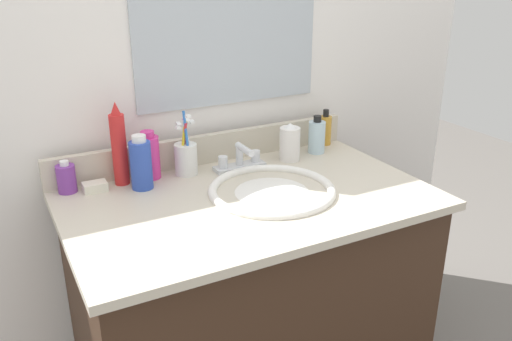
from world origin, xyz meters
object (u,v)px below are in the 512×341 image
object	(u,v)px
bottle_spray_red	(119,147)
bottle_soap_pink	(149,156)
bottle_shampoo_blue	(141,164)
cup_white_ceramic	(186,156)
bottle_cream_purple	(66,178)
soap_bar	(95,187)
bottle_lotion_white	(290,143)
faucet	(240,160)
bottle_gel_clear	(317,136)
bottle_oil_amber	(325,130)

from	to	relation	value
bottle_spray_red	bottle_soap_pink	world-z (taller)	bottle_spray_red
bottle_soap_pink	bottle_shampoo_blue	xyz separation A→B (m)	(-0.04, -0.06, 0.01)
bottle_spray_red	cup_white_ceramic	world-z (taller)	bottle_spray_red
bottle_cream_purple	soap_bar	bearing A→B (deg)	-21.19
bottle_spray_red	bottle_lotion_white	size ratio (longest dim) A/B	1.96
faucet	bottle_shampoo_blue	xyz separation A→B (m)	(-0.30, -0.00, 0.04)
bottle_gel_clear	bottle_shampoo_blue	world-z (taller)	bottle_shampoo_blue
bottle_cream_purple	bottle_soap_pink	bearing A→B (deg)	-1.38
cup_white_ceramic	bottle_lotion_white	bearing A→B (deg)	-7.14
bottle_cream_purple	bottle_spray_red	distance (m)	0.16
faucet	soap_bar	xyz separation A→B (m)	(-0.43, 0.04, -0.02)
bottle_oil_amber	cup_white_ceramic	size ratio (longest dim) A/B	0.63
bottle_cream_purple	cup_white_ceramic	size ratio (longest dim) A/B	0.47
bottle_lotion_white	bottle_soap_pink	bearing A→B (deg)	171.63
soap_bar	bottle_oil_amber	bearing A→B (deg)	2.30
bottle_lotion_white	soap_bar	world-z (taller)	bottle_lotion_white
bottle_spray_red	cup_white_ceramic	size ratio (longest dim) A/B	1.23
bottle_lotion_white	bottle_gel_clear	bearing A→B (deg)	9.61
bottle_spray_red	soap_bar	xyz separation A→B (m)	(-0.08, -0.01, -0.10)
bottle_oil_amber	bottle_shampoo_blue	size ratio (longest dim) A/B	0.80
bottle_soap_pink	bottle_shampoo_blue	size ratio (longest dim) A/B	0.92
bottle_spray_red	cup_white_ceramic	distance (m)	0.20
bottle_gel_clear	bottle_lotion_white	size ratio (longest dim) A/B	1.03
bottle_oil_amber	bottle_shampoo_blue	xyz separation A→B (m)	(-0.66, -0.07, 0.02)
bottle_gel_clear	bottle_soap_pink	xyz separation A→B (m)	(-0.55, 0.04, 0.01)
bottle_gel_clear	faucet	bearing A→B (deg)	-176.50
bottle_spray_red	faucet	bearing A→B (deg)	-9.20
bottle_shampoo_blue	cup_white_ceramic	size ratio (longest dim) A/B	0.80
faucet	bottle_oil_amber	bearing A→B (deg)	11.46
bottle_spray_red	bottle_oil_amber	world-z (taller)	bottle_spray_red
bottle_shampoo_blue	bottle_oil_amber	bearing A→B (deg)	6.39
bottle_gel_clear	cup_white_ceramic	distance (m)	0.45
bottle_cream_purple	bottle_lotion_white	bearing A→B (deg)	-5.96
bottle_spray_red	bottle_oil_amber	size ratio (longest dim) A/B	1.94
soap_bar	bottle_spray_red	bearing A→B (deg)	10.44
bottle_cream_purple	soap_bar	world-z (taller)	bottle_cream_purple
bottle_gel_clear	bottle_oil_amber	world-z (taller)	bottle_gel_clear
bottle_spray_red	bottle_oil_amber	xyz separation A→B (m)	(0.71, 0.02, -0.06)
bottle_lotion_white	soap_bar	size ratio (longest dim) A/B	1.90
bottle_oil_amber	bottle_soap_pink	bearing A→B (deg)	-179.01
bottle_gel_clear	soap_bar	xyz separation A→B (m)	(-0.71, 0.02, -0.04)
bottle_soap_pink	soap_bar	bearing A→B (deg)	-172.76
bottle_gel_clear	bottle_cream_purple	world-z (taller)	bottle_gel_clear
cup_white_ceramic	faucet	bearing A→B (deg)	-14.03
bottle_shampoo_blue	soap_bar	world-z (taller)	bottle_shampoo_blue
bottle_spray_red	bottle_soap_pink	size ratio (longest dim) A/B	1.69
faucet	bottle_cream_purple	size ratio (longest dim) A/B	1.77
bottle_oil_amber	cup_white_ceramic	bearing A→B (deg)	-176.32
bottle_lotion_white	bottle_shampoo_blue	distance (m)	0.48
faucet	bottle_shampoo_blue	size ratio (longest dim) A/B	1.04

